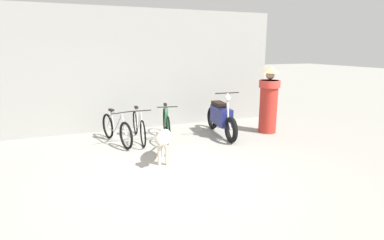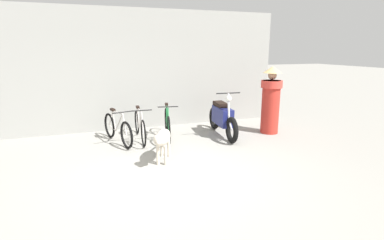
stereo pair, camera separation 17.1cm
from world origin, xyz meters
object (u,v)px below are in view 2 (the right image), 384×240
at_px(bicycle_0, 117,129).
at_px(person_in_robes, 271,100).
at_px(stray_dog, 163,139).
at_px(bicycle_1, 140,126).
at_px(motorcycle, 222,118).
at_px(bicycle_2, 167,124).

relative_size(bicycle_0, person_in_robes, 0.93).
height_order(bicycle_0, stray_dog, bicycle_0).
distance_m(bicycle_1, person_in_robes, 3.31).
distance_m(motorcycle, stray_dog, 2.21).
bearing_deg(bicycle_0, bicycle_1, 81.38).
xyz_separation_m(bicycle_1, motorcycle, (1.99, -0.33, 0.11)).
distance_m(bicycle_0, person_in_robes, 3.82).
bearing_deg(bicycle_2, stray_dog, -7.09).
bearing_deg(bicycle_1, stray_dog, 7.72).
distance_m(bicycle_2, stray_dog, 1.50).
distance_m(motorcycle, person_in_robes, 1.32).
bearing_deg(bicycle_1, person_in_robes, 82.99).
xyz_separation_m(bicycle_0, motorcycle, (2.51, -0.26, 0.12)).
height_order(motorcycle, stray_dog, motorcycle).
distance_m(bicycle_0, stray_dog, 1.66).
xyz_separation_m(bicycle_1, person_in_robes, (3.23, -0.51, 0.53)).
relative_size(bicycle_1, bicycle_2, 1.07).
height_order(bicycle_1, motorcycle, motorcycle).
xyz_separation_m(bicycle_0, bicycle_1, (0.52, 0.07, 0.01)).
relative_size(stray_dog, person_in_robes, 0.68).
bearing_deg(bicycle_2, bicycle_1, -92.68).
relative_size(motorcycle, stray_dog, 1.62).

